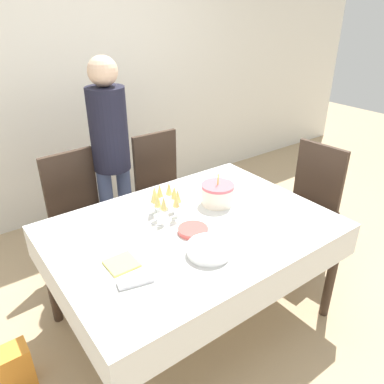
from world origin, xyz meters
The scene contains 15 objects.
ground_plane centered at (0.00, 0.00, 0.00)m, with size 12.00×12.00×0.00m, color tan.
wall_back centered at (0.00, 1.88, 1.35)m, with size 8.00×0.05×2.70m.
dining_table centered at (0.00, 0.00, 0.63)m, with size 1.64×1.18×0.73m.
dining_chair_far_left centered at (-0.37, 0.91, 0.53)m, with size 0.44×0.44×0.96m.
dining_chair_far_right centered at (0.36, 0.91, 0.53)m, with size 0.43×0.43×0.96m.
dining_chair_right_end centered at (1.14, 0.01, 0.53)m, with size 0.46×0.46×0.96m.
birthday_cake centered at (0.30, 0.12, 0.80)m, with size 0.21×0.21×0.21m.
champagne_tray centered at (-0.06, 0.20, 0.83)m, with size 0.28×0.28×0.18m.
plate_stack_main centered at (-0.09, -0.28, 0.76)m, with size 0.23×0.23×0.06m.
plate_stack_dessert centered at (-0.04, -0.06, 0.74)m, with size 0.18×0.18×0.03m.
cake_knife centered at (0.36, -0.06, 0.73)m, with size 0.30×0.04×0.00m.
fork_pile centered at (-0.52, -0.25, 0.74)m, with size 0.18×0.10×0.02m.
napkin_pile centered at (-0.51, -0.09, 0.74)m, with size 0.15×0.15×0.01m.
person_standing centered at (-0.05, 0.97, 0.96)m, with size 0.28×0.28×1.60m.
gift_bag centered at (-1.11, 0.17, 0.13)m, with size 0.23×0.14×0.26m.
Camera 1 is at (-1.12, -1.52, 1.92)m, focal length 35.00 mm.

